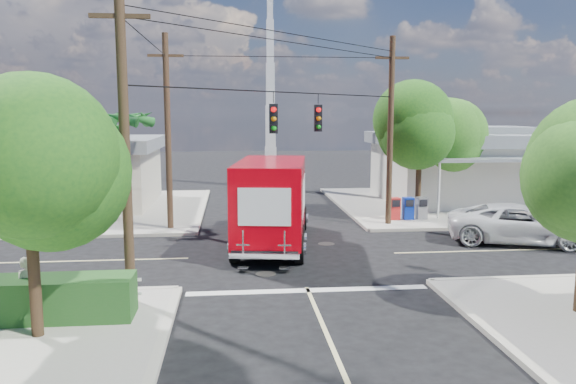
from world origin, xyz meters
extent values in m
plane|color=black|center=(0.00, 0.00, 0.00)|extent=(120.00, 120.00, 0.00)
cube|color=#A39E93|center=(11.00, 11.00, 0.07)|extent=(14.00, 14.00, 0.14)
cube|color=#B3AD9E|center=(4.00, 11.00, 0.07)|extent=(0.25, 14.00, 0.14)
cube|color=#B3AD9E|center=(11.00, 4.00, 0.07)|extent=(14.00, 0.25, 0.14)
cube|color=#A39E93|center=(-11.00, 11.00, 0.07)|extent=(14.00, 14.00, 0.14)
cube|color=#B3AD9E|center=(-4.00, 11.00, 0.07)|extent=(0.25, 14.00, 0.14)
cube|color=#B3AD9E|center=(-11.00, 4.00, 0.07)|extent=(14.00, 0.25, 0.14)
cube|color=beige|center=(0.00, 10.00, 0.01)|extent=(0.12, 12.00, 0.01)
cube|color=beige|center=(0.00, -10.00, 0.01)|extent=(0.12, 12.00, 0.01)
cube|color=beige|center=(10.00, 0.00, 0.01)|extent=(12.00, 0.12, 0.01)
cube|color=beige|center=(-10.00, 0.00, 0.01)|extent=(12.00, 0.12, 0.01)
cube|color=silver|center=(0.00, -4.30, 0.01)|extent=(7.50, 0.40, 0.01)
cube|color=silver|center=(12.50, 12.00, 1.84)|extent=(11.00, 8.00, 3.40)
cube|color=gray|center=(12.50, 12.00, 3.89)|extent=(11.80, 8.80, 0.70)
cube|color=gray|center=(12.50, 12.00, 4.39)|extent=(6.05, 4.40, 0.50)
cube|color=gray|center=(12.50, 7.10, 3.04)|extent=(9.90, 1.80, 0.15)
cylinder|color=silver|center=(8.10, 6.30, 1.59)|extent=(0.12, 0.12, 2.90)
cube|color=beige|center=(-12.00, 12.50, 1.74)|extent=(10.00, 8.00, 3.20)
cube|color=gray|center=(-12.00, 12.50, 3.69)|extent=(10.80, 8.80, 0.70)
cube|color=gray|center=(-12.00, 12.50, 4.19)|extent=(5.50, 4.40, 0.50)
cube|color=gray|center=(-12.00, 7.60, 2.84)|extent=(9.00, 1.80, 0.15)
cylinder|color=silver|center=(-8.00, 6.80, 1.49)|extent=(0.12, 0.12, 2.70)
cube|color=silver|center=(0.50, 20.00, 1.50)|extent=(0.80, 0.80, 3.00)
cube|color=silver|center=(0.50, 20.00, 4.50)|extent=(0.70, 0.70, 3.00)
cube|color=silver|center=(0.50, 20.00, 7.50)|extent=(0.60, 0.60, 3.00)
cube|color=silver|center=(0.50, 20.00, 10.50)|extent=(0.50, 0.50, 3.00)
cylinder|color=#422D1C|center=(-7.00, -7.50, 2.00)|extent=(0.28, 0.28, 3.71)
sphere|color=#1B5117|center=(-7.00, -7.50, 4.32)|extent=(3.71, 3.71, 3.71)
sphere|color=#1B5117|center=(-7.40, -7.30, 4.55)|extent=(3.02, 3.02, 3.02)
sphere|color=#1B5117|center=(-6.65, -7.80, 4.20)|extent=(3.25, 3.25, 3.25)
cylinder|color=#422D1C|center=(7.20, 6.80, 2.19)|extent=(0.28, 0.28, 4.10)
sphere|color=#1B5117|center=(7.20, 6.80, 4.75)|extent=(4.10, 4.10, 4.10)
sphere|color=#1B5117|center=(6.80, 7.00, 5.00)|extent=(3.33, 3.33, 3.33)
sphere|color=#1B5117|center=(7.55, 6.50, 4.62)|extent=(3.58, 3.58, 3.58)
cylinder|color=#422D1C|center=(9.80, 9.00, 1.93)|extent=(0.28, 0.28, 3.58)
sphere|color=#2D641E|center=(9.80, 9.00, 4.17)|extent=(3.58, 3.58, 3.58)
sphere|color=#2D641E|center=(9.40, 9.20, 4.40)|extent=(2.91, 2.91, 2.91)
sphere|color=#2D641E|center=(10.15, 8.70, 4.06)|extent=(3.14, 3.14, 3.14)
sphere|color=#2D641E|center=(6.60, -7.00, 4.24)|extent=(2.81, 2.81, 2.81)
cylinder|color=#422D1C|center=(-7.50, 7.50, 2.64)|extent=(0.24, 0.24, 5.00)
cone|color=#1A5B20|center=(-6.60, 7.50, 5.24)|extent=(0.50, 2.06, 0.98)
cone|color=#1A5B20|center=(-6.94, 8.20, 5.24)|extent=(1.92, 1.68, 0.98)
cone|color=#1A5B20|center=(-7.70, 8.38, 5.24)|extent=(2.12, 0.95, 0.98)
cone|color=#1A5B20|center=(-8.31, 7.89, 5.24)|extent=(1.34, 2.07, 0.98)
cone|color=#1A5B20|center=(-8.31, 7.11, 5.24)|extent=(1.34, 2.07, 0.98)
cone|color=#1A5B20|center=(-7.70, 6.62, 5.24)|extent=(2.12, 0.95, 0.98)
cone|color=#1A5B20|center=(-6.94, 6.80, 5.24)|extent=(1.92, 1.68, 0.98)
cylinder|color=#422D1C|center=(-9.50, 9.00, 2.44)|extent=(0.24, 0.24, 4.60)
cone|color=#1A5B20|center=(-8.60, 9.00, 4.84)|extent=(0.50, 2.06, 0.98)
cone|color=#1A5B20|center=(-8.94, 9.70, 4.84)|extent=(1.92, 1.68, 0.98)
cone|color=#1A5B20|center=(-9.70, 9.88, 4.84)|extent=(2.12, 0.95, 0.98)
cone|color=#1A5B20|center=(-10.31, 9.39, 4.84)|extent=(1.34, 2.07, 0.98)
cone|color=#1A5B20|center=(-10.31, 8.61, 4.84)|extent=(1.34, 2.07, 0.98)
cone|color=#1A5B20|center=(-9.70, 8.12, 4.84)|extent=(2.12, 0.95, 0.98)
cone|color=#1A5B20|center=(-8.94, 8.30, 4.84)|extent=(1.92, 1.68, 0.98)
cylinder|color=#473321|center=(-5.20, -5.20, 4.50)|extent=(0.28, 0.28, 9.00)
cube|color=#473321|center=(-5.20, -5.20, 8.00)|extent=(1.60, 0.12, 0.12)
cylinder|color=#473321|center=(5.20, 5.20, 4.50)|extent=(0.28, 0.28, 9.00)
cube|color=#473321|center=(5.20, 5.20, 8.00)|extent=(1.60, 0.12, 0.12)
cylinder|color=#473321|center=(-5.20, 5.20, 4.50)|extent=(0.28, 0.28, 9.00)
cube|color=#473321|center=(-5.20, 5.20, 8.00)|extent=(1.60, 0.12, 0.12)
cylinder|color=black|center=(0.00, 0.00, 6.20)|extent=(10.43, 10.43, 0.04)
cube|color=black|center=(-0.80, -0.80, 5.25)|extent=(0.30, 0.24, 1.05)
sphere|color=red|center=(-0.80, -0.94, 5.58)|extent=(0.20, 0.20, 0.20)
cube|color=black|center=(1.10, 1.10, 5.25)|extent=(0.30, 0.24, 1.05)
sphere|color=red|center=(1.10, 0.96, 5.58)|extent=(0.20, 0.20, 0.20)
cube|color=silver|center=(-7.80, -5.60, 0.49)|extent=(5.94, 0.05, 0.08)
cube|color=silver|center=(-7.80, -5.60, 0.89)|extent=(5.94, 0.05, 0.08)
cube|color=silver|center=(-5.00, -5.60, 0.64)|extent=(0.09, 0.06, 1.00)
cube|color=#1F4F1C|center=(-8.00, -6.40, 0.69)|extent=(6.20, 1.20, 1.10)
cube|color=red|center=(5.80, 6.20, 0.69)|extent=(0.50, 0.50, 1.10)
cube|color=navy|center=(6.50, 6.20, 0.69)|extent=(0.50, 0.50, 1.10)
cube|color=slate|center=(7.20, 6.20, 0.69)|extent=(0.50, 0.50, 1.10)
cube|color=black|center=(-0.63, 1.94, 0.56)|extent=(3.49, 8.22, 0.26)
cube|color=#C5000C|center=(-0.18, 5.02, 1.38)|extent=(2.68, 2.08, 2.25)
cube|color=black|center=(-0.07, 5.72, 1.79)|extent=(2.16, 0.57, 0.97)
cube|color=silver|center=(-0.04, 5.93, 0.66)|extent=(2.34, 0.47, 0.36)
cube|color=#C5000C|center=(-0.77, 1.03, 2.09)|extent=(3.40, 6.23, 2.96)
cube|color=white|center=(0.51, 0.84, 2.25)|extent=(0.56, 3.64, 1.33)
cube|color=white|center=(-2.05, 1.22, 2.25)|extent=(0.56, 3.64, 1.33)
cube|color=white|center=(-1.21, -1.92, 2.25)|extent=(1.82, 0.29, 1.33)
cube|color=silver|center=(-1.23, -2.05, 0.56)|extent=(2.46, 0.61, 0.18)
cube|color=silver|center=(-1.95, -2.08, 0.97)|extent=(0.46, 0.13, 1.02)
cube|color=silver|center=(-0.54, -2.29, 0.97)|extent=(0.46, 0.13, 1.02)
cylinder|color=black|center=(-1.36, 5.04, 0.56)|extent=(0.49, 1.16, 1.12)
cylinder|color=black|center=(0.96, 4.69, 0.56)|extent=(0.49, 1.16, 1.12)
cylinder|color=black|center=(-2.23, -0.82, 0.56)|extent=(0.49, 1.16, 1.12)
cylinder|color=black|center=(0.09, -1.16, 0.56)|extent=(0.49, 1.16, 1.12)
imported|color=silver|center=(9.75, 1.19, 0.82)|extent=(6.43, 4.47, 1.63)
imported|color=beige|center=(-7.61, -6.25, 0.95)|extent=(0.70, 0.68, 1.62)
camera|label=1|loc=(-2.27, -20.93, 5.45)|focal=35.00mm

